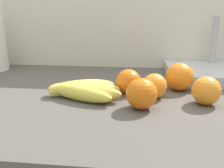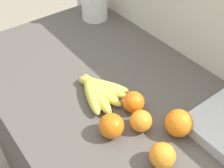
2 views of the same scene
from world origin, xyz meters
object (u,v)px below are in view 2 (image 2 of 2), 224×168
(orange_back_left, at_px, (179,123))
(orange_center, at_px, (162,156))
(orange_right, at_px, (133,102))
(orange_back_right, at_px, (141,121))
(orange_far_right, at_px, (111,126))
(banana_bunch, at_px, (98,90))

(orange_back_left, xyz_separation_m, orange_center, (0.05, -0.11, -0.01))
(orange_back_left, bearing_deg, orange_right, -162.36)
(orange_back_right, distance_m, orange_far_right, 0.09)
(banana_bunch, bearing_deg, orange_far_right, -22.57)
(orange_right, relative_size, orange_back_right, 1.05)
(orange_back_left, distance_m, orange_center, 0.12)
(orange_back_left, xyz_separation_m, orange_back_right, (-0.08, -0.08, -0.01))
(orange_back_left, relative_size, orange_far_right, 1.10)
(banana_bunch, relative_size, orange_far_right, 2.88)
(orange_back_right, xyz_separation_m, orange_far_right, (-0.04, -0.08, 0.00))
(orange_back_left, distance_m, orange_far_right, 0.20)
(orange_back_left, height_order, orange_right, orange_back_left)
(banana_bunch, xyz_separation_m, orange_back_left, (0.27, 0.09, 0.02))
(orange_back_right, relative_size, orange_far_right, 0.89)
(orange_right, xyz_separation_m, orange_far_right, (0.04, -0.11, 0.00))
(orange_back_left, distance_m, orange_right, 0.16)
(orange_back_right, bearing_deg, orange_right, 157.10)
(banana_bunch, relative_size, orange_center, 3.03)
(orange_center, height_order, orange_back_right, orange_center)
(orange_back_left, bearing_deg, orange_center, -67.00)
(orange_center, distance_m, orange_right, 0.21)
(orange_center, relative_size, orange_right, 1.02)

